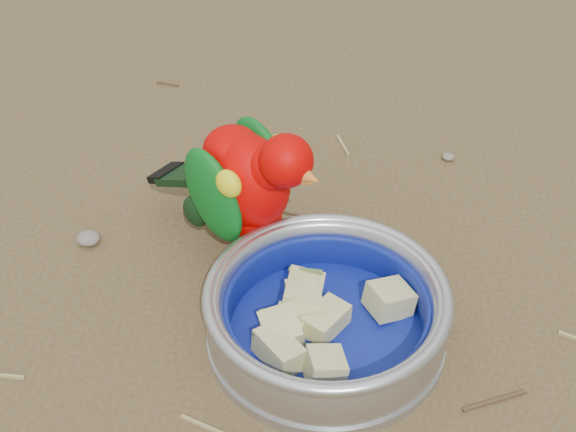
# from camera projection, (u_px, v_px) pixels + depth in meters

# --- Properties ---
(ground) EXTENTS (60.00, 60.00, 0.00)m
(ground) POSITION_uv_depth(u_px,v_px,m) (227.00, 352.00, 0.78)
(ground) COLOR brown
(food_bowl) EXTENTS (0.21, 0.21, 0.02)m
(food_bowl) POSITION_uv_depth(u_px,v_px,m) (326.00, 335.00, 0.78)
(food_bowl) COLOR #B2B2BA
(food_bowl) RESTS_ON ground
(bowl_wall) EXTENTS (0.21, 0.21, 0.04)m
(bowl_wall) POSITION_uv_depth(u_px,v_px,m) (327.00, 311.00, 0.76)
(bowl_wall) COLOR #B2B2BA
(bowl_wall) RESTS_ON food_bowl
(fruit_wedges) EXTENTS (0.13, 0.13, 0.03)m
(fruit_wedges) POSITION_uv_depth(u_px,v_px,m) (327.00, 317.00, 0.77)
(fruit_wedges) COLOR #C5BF7D
(fruit_wedges) RESTS_ON food_bowl
(lory_parrot) EXTENTS (0.21, 0.18, 0.15)m
(lory_parrot) POSITION_uv_depth(u_px,v_px,m) (248.00, 192.00, 0.83)
(lory_parrot) COLOR #C30100
(lory_parrot) RESTS_ON ground
(ground_debris) EXTENTS (0.90, 0.80, 0.01)m
(ground_debris) POSITION_uv_depth(u_px,v_px,m) (264.00, 301.00, 0.82)
(ground_debris) COLOR #968151
(ground_debris) RESTS_ON ground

